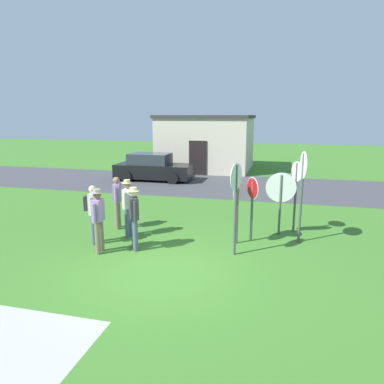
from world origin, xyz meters
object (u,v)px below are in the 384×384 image
at_px(stop_sign_center_cluster, 281,193).
at_px(person_in_dark_shirt, 117,200).
at_px(person_with_sunhat, 134,215).
at_px(person_near_signs, 128,204).
at_px(stop_sign_rear_left, 236,193).
at_px(stop_sign_rear_right, 296,185).
at_px(stop_sign_leaning_left, 302,181).
at_px(stop_sign_leaning_right, 252,199).
at_px(person_on_left, 93,210).
at_px(parked_car_on_street, 153,168).
at_px(person_holding_notes, 98,217).
at_px(stop_sign_far_back, 237,198).

xyz_separation_m(stop_sign_center_cluster, person_in_dark_shirt, (-5.07, -0.64, -0.36)).
relative_size(person_with_sunhat, person_near_signs, 1.00).
relative_size(stop_sign_center_cluster, stop_sign_rear_left, 0.79).
height_order(stop_sign_rear_right, stop_sign_leaning_left, stop_sign_leaning_left).
height_order(stop_sign_leaning_right, stop_sign_leaning_left, stop_sign_leaning_left).
height_order(stop_sign_rear_left, person_on_left, stop_sign_rear_left).
relative_size(parked_car_on_street, stop_sign_center_cluster, 2.24).
relative_size(person_holding_notes, person_in_dark_shirt, 1.03).
distance_m(stop_sign_center_cluster, person_holding_notes, 5.35).
bearing_deg(stop_sign_rear_right, person_near_signs, -161.24).
xyz_separation_m(parked_car_on_street, stop_sign_far_back, (5.84, -8.97, 0.66)).
height_order(stop_sign_leaning_right, person_holding_notes, stop_sign_leaning_right).
bearing_deg(person_with_sunhat, stop_sign_leaning_left, 21.68).
relative_size(stop_sign_leaning_right, person_on_left, 1.12).
relative_size(person_holding_notes, person_on_left, 1.03).
bearing_deg(person_holding_notes, stop_sign_leaning_right, 26.28).
bearing_deg(stop_sign_leaning_right, person_on_left, -163.37).
relative_size(stop_sign_rear_right, person_in_dark_shirt, 1.32).
height_order(stop_sign_leaning_left, person_on_left, stop_sign_leaning_left).
distance_m(stop_sign_far_back, person_holding_notes, 3.81).
bearing_deg(stop_sign_center_cluster, person_holding_notes, -149.89).
height_order(parked_car_on_street, stop_sign_rear_left, stop_sign_rear_left).
xyz_separation_m(stop_sign_leaning_left, person_holding_notes, (-5.19, -2.16, -0.82)).
bearing_deg(stop_sign_leaning_left, stop_sign_leaning_right, -169.04).
bearing_deg(stop_sign_center_cluster, person_with_sunhat, -149.24).
distance_m(person_near_signs, person_on_left, 1.08).
bearing_deg(stop_sign_rear_right, person_in_dark_shirt, -169.21).
distance_m(stop_sign_leaning_left, person_with_sunhat, 4.77).
xyz_separation_m(stop_sign_rear_left, person_in_dark_shirt, (-3.95, 1.30, -0.70)).
bearing_deg(stop_sign_leaning_left, stop_sign_far_back, -162.12).
relative_size(stop_sign_far_back, stop_sign_leaning_left, 0.75).
bearing_deg(person_in_dark_shirt, person_on_left, -91.70).
bearing_deg(person_near_signs, person_with_sunhat, -57.76).
relative_size(stop_sign_center_cluster, person_in_dark_shirt, 1.14).
bearing_deg(parked_car_on_street, stop_sign_far_back, -56.92).
xyz_separation_m(stop_sign_far_back, person_holding_notes, (-3.45, -1.59, -0.36)).
bearing_deg(stop_sign_leaning_left, person_holding_notes, -157.44).
bearing_deg(person_near_signs, person_in_dark_shirt, 136.83).
bearing_deg(person_with_sunhat, stop_sign_leaning_right, 26.08).
bearing_deg(stop_sign_center_cluster, person_in_dark_shirt, -172.79).
xyz_separation_m(stop_sign_center_cluster, person_on_left, (-5.12, -2.08, -0.33)).
bearing_deg(stop_sign_far_back, stop_sign_rear_right, 42.68).
bearing_deg(person_with_sunhat, person_holding_notes, -152.99).
bearing_deg(person_in_dark_shirt, stop_sign_rear_left, -18.17).
bearing_deg(stop_sign_rear_left, parked_car_on_street, 120.97).
bearing_deg(stop_sign_center_cluster, stop_sign_rear_right, 42.46).
height_order(stop_sign_far_back, person_with_sunhat, stop_sign_far_back).
bearing_deg(person_near_signs, person_on_left, -129.51).
bearing_deg(stop_sign_far_back, stop_sign_center_cluster, 42.77).
height_order(stop_sign_rear_left, person_with_sunhat, stop_sign_rear_left).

